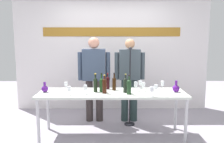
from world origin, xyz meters
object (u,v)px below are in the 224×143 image
object	(u,v)px
wine_bottle_4	(114,83)
wine_glass_right_1	(143,85)
wine_bottle_2	(125,85)
wine_glass_left_1	(69,89)
decanter_blue_right	(176,88)
wine_glass_right_5	(163,83)
wine_glass_left_2	(66,84)
display_table	(112,95)
wine_glass_right_4	(140,83)
decanter_blue_left	(45,88)
wine_glass_right_2	(152,89)
wine_bottle_6	(95,84)
wine_bottle_1	(102,84)
wine_bottle_5	(129,86)
wine_glass_left_0	(85,88)
presenter_right	(130,75)
wine_glass_right_0	(156,87)
microphone_stand	(130,99)
presenter_left	(94,73)
wine_glass_right_3	(136,85)
wine_bottle_3	(105,85)
wine_bottle_0	(108,82)

from	to	relation	value
wine_bottle_4	wine_glass_right_1	size ratio (longest dim) A/B	2.01
wine_bottle_2	wine_glass_left_1	size ratio (longest dim) A/B	2.22
decanter_blue_right	wine_glass_right_5	size ratio (longest dim) A/B	1.21
wine_glass_left_1	wine_glass_left_2	world-z (taller)	wine_glass_left_1
display_table	wine_glass_right_4	xyz separation A→B (m)	(0.51, 0.28, 0.16)
display_table	decanter_blue_left	world-z (taller)	decanter_blue_left
wine_glass_right_2	wine_bottle_4	bearing A→B (deg)	142.99
decanter_blue_right	wine_bottle_6	distance (m)	1.37
decanter_blue_right	wine_glass_right_1	distance (m)	0.55
wine_bottle_1	wine_bottle_5	world-z (taller)	same
wine_bottle_6	wine_glass_left_0	xyz separation A→B (m)	(-0.15, -0.17, -0.03)
presenter_right	wine_bottle_1	distance (m)	0.89
wine_bottle_2	wine_glass_right_0	bearing A→B (deg)	-9.02
wine_glass_left_0	microphone_stand	size ratio (longest dim) A/B	0.10
wine_glass_left_2	microphone_stand	bearing A→B (deg)	15.00
wine_glass_left_1	wine_glass_right_4	world-z (taller)	wine_glass_right_4
presenter_left	wine_glass_left_0	world-z (taller)	presenter_left
wine_glass_left_2	wine_glass_right_3	world-z (taller)	wine_glass_right_3
presenter_right	wine_glass_left_0	distance (m)	1.19
wine_glass_right_4	decanter_blue_right	bearing A→B (deg)	-25.79
wine_bottle_3	wine_glass_right_4	xyz separation A→B (m)	(0.64, 0.36, -0.03)
wine_bottle_3	wine_glass_right_3	size ratio (longest dim) A/B	1.98
decanter_blue_left	wine_glass_left_0	bearing A→B (deg)	-12.36
presenter_left	wine_glass_right_5	xyz separation A→B (m)	(1.24, -0.59, -0.08)
display_table	presenter_right	bearing A→B (deg)	64.41
wine_bottle_1	wine_bottle_4	world-z (taller)	wine_bottle_1
wine_glass_left_2	wine_glass_right_3	xyz separation A→B (m)	(1.22, -0.11, 0.02)
wine_glass_left_0	wine_glass_right_3	distance (m)	0.88
wine_bottle_4	microphone_stand	size ratio (longest dim) A/B	0.20
wine_glass_left_2	wine_glass_right_1	size ratio (longest dim) A/B	0.88
wine_glass_right_1	wine_glass_right_5	world-z (taller)	wine_glass_right_5
wine_glass_right_2	wine_glass_right_5	distance (m)	0.51
decanter_blue_left	wine_glass_right_0	bearing A→B (deg)	-3.36
decanter_blue_left	wine_glass_right_3	world-z (taller)	decanter_blue_left
wine_bottle_3	wine_glass_left_1	world-z (taller)	wine_bottle_3
display_table	decanter_blue_left	xyz separation A→B (m)	(-1.13, 0.00, 0.12)
display_table	wine_bottle_1	size ratio (longest dim) A/B	7.77
wine_bottle_1	wine_glass_right_1	size ratio (longest dim) A/B	2.10
presenter_left	microphone_stand	xyz separation A→B (m)	(0.70, -0.22, -0.47)
wine_bottle_3	wine_glass_right_0	bearing A→B (deg)	-1.76
wine_bottle_5	wine_glass_right_5	size ratio (longest dim) A/B	1.94
wine_bottle_0	wine_bottle_1	bearing A→B (deg)	-115.85
display_table	wine_glass_right_1	size ratio (longest dim) A/B	16.34
wine_glass_left_2	wine_glass_left_1	bearing A→B (deg)	-72.78
presenter_right	wine_glass_right_0	xyz separation A→B (m)	(0.37, -0.85, -0.07)
wine_glass_left_2	wine_bottle_4	bearing A→B (deg)	-3.76
decanter_blue_right	decanter_blue_left	bearing A→B (deg)	180.00
wine_bottle_1	wine_glass_right_3	distance (m)	0.59
wine_glass_left_0	decanter_blue_right	bearing A→B (deg)	5.79
decanter_blue_right	presenter_right	bearing A→B (deg)	134.74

